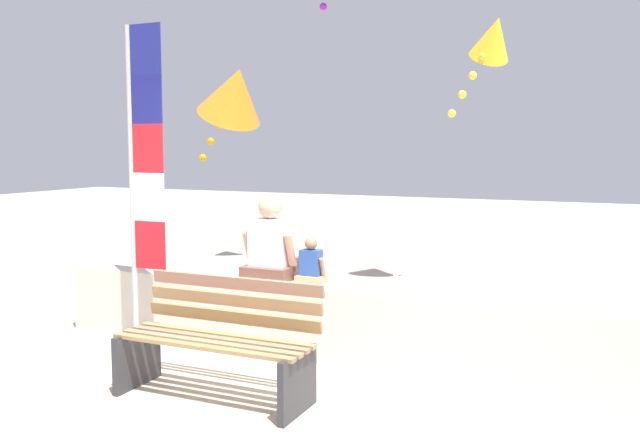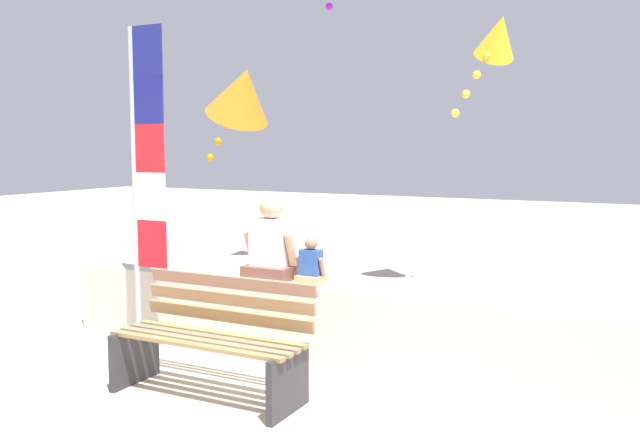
% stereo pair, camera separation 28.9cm
% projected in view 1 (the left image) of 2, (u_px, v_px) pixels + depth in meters
% --- Properties ---
extents(ground_plane, '(40.00, 40.00, 0.00)m').
position_uv_depth(ground_plane, '(284.00, 405.00, 5.04)').
color(ground_plane, '#BFAE96').
extents(seawall_ledge, '(5.87, 0.61, 0.66)m').
position_uv_depth(seawall_ledge, '(349.00, 321.00, 6.14)').
color(seawall_ledge, beige).
rests_on(seawall_ledge, ground).
extents(park_bench, '(1.54, 0.61, 0.88)m').
position_uv_depth(park_bench, '(218.00, 343.00, 5.19)').
color(park_bench, '#9A784C').
rests_on(park_bench, ground).
extents(person_adult, '(0.51, 0.38, 0.78)m').
position_uv_depth(person_adult, '(270.00, 246.00, 6.37)').
color(person_adult, brown).
rests_on(person_adult, seawall_ledge).
extents(person_child, '(0.27, 0.20, 0.42)m').
position_uv_depth(person_child, '(311.00, 265.00, 6.21)').
color(person_child, tan).
rests_on(person_child, seawall_ledge).
extents(flag_banner, '(0.37, 0.05, 2.95)m').
position_uv_depth(flag_banner, '(142.00, 166.00, 6.10)').
color(flag_banner, '#B7B7BC').
rests_on(flag_banner, ground).
extents(kite_orange, '(1.17, 1.10, 1.19)m').
position_uv_depth(kite_orange, '(234.00, 93.00, 7.72)').
color(kite_orange, orange).
extents(kite_yellow, '(0.69, 0.67, 1.04)m').
position_uv_depth(kite_yellow, '(493.00, 39.00, 6.53)').
color(kite_yellow, yellow).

